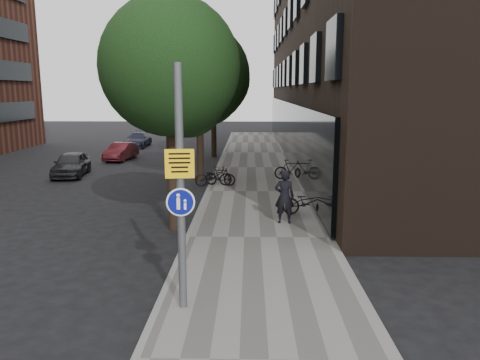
{
  "coord_description": "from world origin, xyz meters",
  "views": [
    {
      "loc": [
        -0.08,
        -10.46,
        4.55
      ],
      "look_at": [
        -0.37,
        2.84,
        2.0
      ],
      "focal_mm": 35.0,
      "sensor_mm": 36.0,
      "label": 1
    }
  ],
  "objects_px": {
    "pedestrian": "(284,197)",
    "parked_car_near": "(71,164)",
    "parked_bike_facade_near": "(308,202)",
    "signpost": "(181,189)"
  },
  "relations": [
    {
      "from": "signpost",
      "to": "parked_bike_facade_near",
      "type": "height_order",
      "value": "signpost"
    },
    {
      "from": "pedestrian",
      "to": "parked_car_near",
      "type": "relative_size",
      "value": 0.48
    },
    {
      "from": "signpost",
      "to": "pedestrian",
      "type": "xyz_separation_m",
      "value": [
        2.55,
        6.34,
        -1.59
      ]
    },
    {
      "from": "parked_car_near",
      "to": "pedestrian",
      "type": "bearing_deg",
      "value": -48.03
    },
    {
      "from": "signpost",
      "to": "parked_car_near",
      "type": "bearing_deg",
      "value": 111.89
    },
    {
      "from": "pedestrian",
      "to": "parked_car_near",
      "type": "height_order",
      "value": "pedestrian"
    },
    {
      "from": "parked_bike_facade_near",
      "to": "signpost",
      "type": "bearing_deg",
      "value": 165.08
    },
    {
      "from": "parked_bike_facade_near",
      "to": "pedestrian",
      "type": "bearing_deg",
      "value": 148.08
    },
    {
      "from": "pedestrian",
      "to": "parked_bike_facade_near",
      "type": "height_order",
      "value": "pedestrian"
    },
    {
      "from": "signpost",
      "to": "parked_car_near",
      "type": "height_order",
      "value": "signpost"
    }
  ]
}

